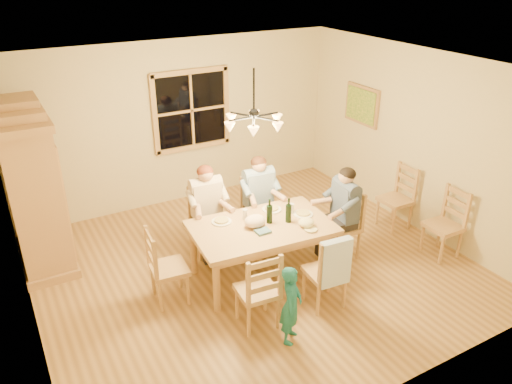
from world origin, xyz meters
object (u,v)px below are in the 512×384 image
chandelier (254,121)px  child (291,305)px  adult_slate_man (344,202)px  chair_spare_front (441,236)px  dining_table (262,232)px  chair_far_left (208,234)px  chair_end_right (341,236)px  chair_near_left (257,302)px  wine_bottle_a (269,211)px  adult_plaid_man (259,189)px  chair_near_right (324,282)px  adult_woman (207,199)px  chair_far_right (259,222)px  chair_end_left (170,279)px  chair_spare_back (394,209)px  armoire (34,191)px  wine_bottle_b (289,210)px

chandelier → child: 2.17m
adult_slate_man → chair_spare_front: (1.23, -0.68, -0.54)m
dining_table → adult_slate_man: (1.22, -0.11, 0.18)m
chandelier → chair_spare_front: 3.18m
chair_far_left → chair_end_right: 1.87m
adult_slate_man → child: (-1.55, -1.10, -0.37)m
chair_near_left → child: 0.48m
chair_spare_front → wine_bottle_a: bearing=71.9°
adult_plaid_man → child: adult_plaid_man is taller
chair_near_right → adult_woman: bearing=117.9°
chair_far_right → chair_end_left: same height
chandelier → chair_end_right: chandelier is taller
chandelier → dining_table: 1.43m
dining_table → chair_spare_back: bearing=3.5°
chair_far_left → chair_spare_front: (2.82, -1.65, 0.00)m
chair_spare_back → chair_end_right: bearing=101.7°
chair_end_left → adult_plaid_man: adult_plaid_man is taller
adult_plaid_man → child: 2.17m
chair_far_left → chair_spare_front: size_ratio=1.00×
armoire → wine_bottle_b: (2.76, -1.89, -0.13)m
chair_near_left → dining_table: bearing=62.1°
chair_near_left → adult_woman: size_ratio=1.13×
chair_far_right → adult_woman: size_ratio=1.13×
child → wine_bottle_a: bearing=24.5°
chair_far_left → chair_end_left: size_ratio=1.00×
chair_near_left → chair_spare_front: same height
armoire → chair_end_left: (1.19, -1.70, -0.75)m
chair_end_left → adult_woman: size_ratio=1.13×
chair_near_left → chair_near_right: size_ratio=1.00×
armoire → chandelier: bearing=-33.5°
armoire → chair_near_right: armoire is taller
chair_far_left → adult_plaid_man: size_ratio=1.13×
armoire → adult_slate_man: bearing=-27.8°
adult_plaid_man → dining_table: bearing=67.6°
chair_far_left → wine_bottle_b: size_ratio=3.00×
chair_far_left → adult_woman: (0.00, -0.00, 0.54)m
adult_slate_man → chandelier: bearing=80.5°
chair_near_right → adult_plaid_man: 1.76m
chair_near_right → chair_spare_back: size_ratio=1.00×
chair_end_right → child: chair_end_right is taller
chair_far_right → chair_end_left: (-1.64, -0.69, 0.00)m
chair_end_right → chair_end_left: bearing=90.0°
chair_near_left → adult_slate_man: adult_slate_man is taller
chair_end_right → adult_slate_man: bearing=5.0°
chair_spare_back → adult_woman: bearing=75.6°
armoire → adult_woman: (2.05, -0.94, -0.22)m
wine_bottle_b → chair_near_right: bearing=-88.3°
wine_bottle_a → adult_woman: bearing=119.9°
chair_spare_front → chair_near_left: bearing=91.0°
adult_slate_man → chair_spare_front: adult_slate_man is taller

